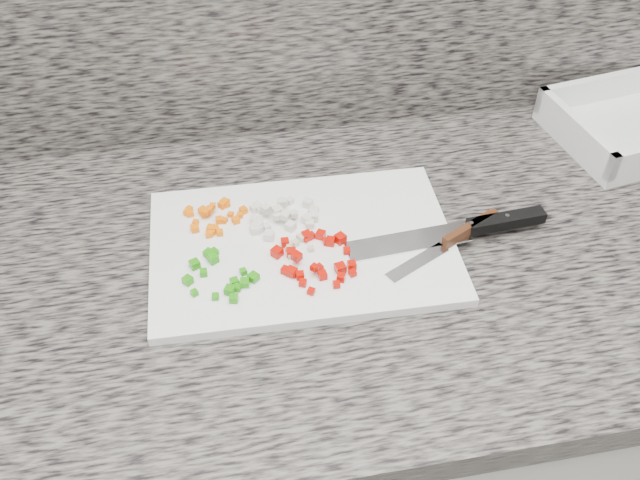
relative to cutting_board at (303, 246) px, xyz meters
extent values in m
cube|color=silver|center=(0.05, -0.02, -0.48)|extent=(3.92, 0.62, 0.86)
cube|color=#605C55|center=(0.05, -0.02, -0.03)|extent=(3.96, 0.64, 0.04)
cube|color=white|center=(0.00, 0.00, 0.00)|extent=(0.41, 0.28, 0.01)
cube|color=orange|center=(-0.10, 0.09, 0.01)|extent=(0.01, 0.01, 0.01)
cube|color=orange|center=(-0.09, 0.07, 0.01)|extent=(0.01, 0.01, 0.01)
cube|color=orange|center=(-0.07, 0.07, 0.01)|extent=(0.01, 0.01, 0.01)
cube|color=orange|center=(-0.11, 0.06, 0.01)|extent=(0.01, 0.01, 0.01)
cube|color=orange|center=(-0.09, 0.09, 0.01)|extent=(0.01, 0.01, 0.01)
cube|color=orange|center=(-0.11, 0.04, 0.01)|extent=(0.01, 0.01, 0.01)
cube|color=orange|center=(-0.14, 0.05, 0.01)|extent=(0.01, 0.01, 0.01)
cube|color=orange|center=(-0.08, 0.07, 0.01)|extent=(0.01, 0.01, 0.01)
cube|color=orange|center=(-0.12, 0.04, 0.01)|extent=(0.01, 0.01, 0.01)
cube|color=orange|center=(-0.12, 0.03, 0.01)|extent=(0.01, 0.01, 0.01)
cube|color=orange|center=(-0.10, 0.10, 0.01)|extent=(0.01, 0.01, 0.01)
cube|color=orange|center=(-0.12, 0.08, 0.02)|extent=(0.01, 0.01, 0.01)
cube|color=orange|center=(-0.15, 0.09, 0.01)|extent=(0.01, 0.01, 0.01)
cube|color=orange|center=(-0.14, 0.08, 0.01)|extent=(0.01, 0.01, 0.01)
cube|color=orange|center=(-0.12, 0.04, 0.01)|extent=(0.01, 0.01, 0.01)
cube|color=orange|center=(-0.13, 0.08, 0.01)|extent=(0.01, 0.01, 0.01)
cube|color=orange|center=(-0.15, 0.08, 0.01)|extent=(0.01, 0.01, 0.01)
cube|color=orange|center=(-0.11, 0.04, 0.01)|extent=(0.01, 0.01, 0.01)
cube|color=orange|center=(-0.14, 0.06, 0.01)|extent=(0.01, 0.01, 0.01)
cube|color=orange|center=(-0.08, 0.06, 0.01)|extent=(0.01, 0.01, 0.01)
cube|color=orange|center=(-0.12, 0.07, 0.02)|extent=(0.01, 0.01, 0.01)
cube|color=orange|center=(-0.11, 0.08, 0.02)|extent=(0.01, 0.01, 0.01)
cube|color=orange|center=(-0.10, 0.06, 0.01)|extent=(0.01, 0.01, 0.01)
cube|color=orange|center=(-0.13, 0.08, 0.01)|extent=(0.01, 0.01, 0.01)
cube|color=silver|center=(-0.02, 0.04, 0.02)|extent=(0.02, 0.02, 0.01)
cube|color=silver|center=(-0.03, 0.05, 0.02)|extent=(0.02, 0.02, 0.01)
cube|color=silver|center=(-0.01, 0.03, 0.01)|extent=(0.02, 0.02, 0.01)
cube|color=silver|center=(0.02, 0.07, 0.01)|extent=(0.02, 0.02, 0.01)
cube|color=silver|center=(0.01, 0.04, 0.01)|extent=(0.02, 0.02, 0.01)
cube|color=silver|center=(-0.06, 0.08, 0.01)|extent=(0.01, 0.01, 0.01)
cube|color=silver|center=(-0.01, 0.08, 0.01)|extent=(0.01, 0.01, 0.01)
cube|color=silver|center=(-0.06, 0.03, 0.01)|extent=(0.02, 0.02, 0.01)
cube|color=silver|center=(-0.06, 0.03, 0.01)|extent=(0.01, 0.01, 0.01)
cube|color=silver|center=(-0.05, 0.07, 0.01)|extent=(0.01, 0.01, 0.01)
cube|color=silver|center=(0.01, 0.03, 0.01)|extent=(0.01, 0.01, 0.01)
cube|color=silver|center=(-0.04, 0.03, 0.01)|extent=(0.01, 0.01, 0.01)
cube|color=silver|center=(0.02, 0.05, 0.01)|extent=(0.02, 0.02, 0.01)
cube|color=silver|center=(0.02, 0.04, 0.01)|extent=(0.01, 0.01, 0.01)
cube|color=silver|center=(-0.05, 0.08, 0.01)|extent=(0.01, 0.01, 0.01)
cube|color=silver|center=(0.00, 0.05, 0.01)|extent=(0.01, 0.01, 0.01)
cube|color=silver|center=(0.00, 0.08, 0.01)|extent=(0.01, 0.01, 0.01)
cube|color=silver|center=(-0.04, 0.02, 0.01)|extent=(0.02, 0.02, 0.01)
cube|color=silver|center=(-0.01, 0.04, 0.02)|extent=(0.01, 0.01, 0.01)
cube|color=silver|center=(-0.03, 0.04, 0.02)|extent=(0.01, 0.01, 0.01)
cube|color=silver|center=(-0.05, 0.04, 0.01)|extent=(0.01, 0.01, 0.01)
cube|color=silver|center=(-0.06, 0.04, 0.01)|extent=(0.02, 0.02, 0.01)
cube|color=silver|center=(-0.04, 0.06, 0.02)|extent=(0.02, 0.02, 0.01)
cube|color=silver|center=(-0.02, 0.07, 0.02)|extent=(0.01, 0.01, 0.01)
cube|color=silver|center=(-0.06, 0.05, 0.01)|extent=(0.01, 0.01, 0.01)
cube|color=#248D0C|center=(-0.12, -0.08, 0.01)|extent=(0.01, 0.01, 0.01)
cube|color=#248D0C|center=(-0.12, -0.01, 0.01)|extent=(0.01, 0.01, 0.01)
cube|color=#248D0C|center=(-0.14, -0.02, 0.01)|extent=(0.02, 0.02, 0.01)
cube|color=#248D0C|center=(-0.07, -0.06, 0.01)|extent=(0.02, 0.02, 0.01)
cube|color=#248D0C|center=(-0.10, -0.06, 0.01)|extent=(0.01, 0.01, 0.01)
cube|color=#248D0C|center=(-0.13, -0.04, 0.01)|extent=(0.01, 0.01, 0.01)
cube|color=#248D0C|center=(-0.08, -0.04, 0.01)|extent=(0.01, 0.01, 0.01)
cube|color=#248D0C|center=(-0.12, 0.00, 0.01)|extent=(0.02, 0.02, 0.01)
cube|color=#248D0C|center=(-0.10, -0.07, 0.01)|extent=(0.02, 0.02, 0.01)
cube|color=#248D0C|center=(-0.10, -0.09, 0.01)|extent=(0.01, 0.01, 0.01)
cube|color=#248D0C|center=(-0.09, -0.07, 0.01)|extent=(0.01, 0.01, 0.01)
cube|color=#248D0C|center=(-0.15, -0.05, 0.01)|extent=(0.02, 0.02, 0.01)
cube|color=#248D0C|center=(-0.15, -0.07, 0.01)|extent=(0.01, 0.01, 0.01)
cube|color=#248D0C|center=(-0.12, -0.01, 0.01)|extent=(0.02, 0.02, 0.01)
cube|color=#248D0C|center=(-0.08, -0.06, 0.01)|extent=(0.01, 0.01, 0.01)
cube|color=#248D0C|center=(-0.12, 0.00, 0.01)|extent=(0.01, 0.01, 0.01)
cube|color=#C00D02|center=(0.05, -0.01, 0.01)|extent=(0.02, 0.02, 0.01)
cube|color=#C00D02|center=(0.04, -0.01, 0.01)|extent=(0.01, 0.01, 0.01)
cube|color=#C00D02|center=(0.05, -0.06, 0.01)|extent=(0.01, 0.01, 0.01)
cube|color=#C00D02|center=(0.01, -0.05, 0.01)|extent=(0.01, 0.01, 0.01)
cube|color=#C00D02|center=(-0.02, 0.00, 0.01)|extent=(0.01, 0.01, 0.01)
cube|color=#C00D02|center=(0.01, -0.06, 0.02)|extent=(0.01, 0.01, 0.01)
cube|color=#C00D02|center=(0.03, -0.09, 0.01)|extent=(0.01, 0.01, 0.01)
cube|color=#C00D02|center=(0.01, 0.01, 0.01)|extent=(0.01, 0.01, 0.01)
cube|color=#C00D02|center=(-0.04, -0.02, 0.01)|extent=(0.02, 0.02, 0.01)
cube|color=#C00D02|center=(-0.02, -0.06, 0.01)|extent=(0.01, 0.01, 0.01)
cube|color=#C00D02|center=(0.01, 0.01, 0.01)|extent=(0.01, 0.01, 0.01)
cube|color=#C00D02|center=(-0.01, -0.04, 0.02)|extent=(0.02, 0.02, 0.01)
cube|color=#C00D02|center=(0.05, -0.07, 0.01)|extent=(0.01, 0.01, 0.01)
cube|color=#C00D02|center=(0.04, -0.08, 0.01)|extent=(0.01, 0.01, 0.01)
cube|color=#C00D02|center=(0.05, -0.03, 0.01)|extent=(0.01, 0.01, 0.01)
cube|color=#C00D02|center=(-0.01, -0.06, 0.01)|extent=(0.01, 0.01, 0.01)
cube|color=#C00D02|center=(0.00, -0.09, 0.01)|extent=(0.01, 0.01, 0.01)
cube|color=#C00D02|center=(0.03, 0.00, 0.01)|extent=(0.02, 0.02, 0.01)
cube|color=#C00D02|center=(-0.02, -0.06, 0.01)|extent=(0.02, 0.02, 0.01)
cube|color=#C00D02|center=(0.04, -0.06, 0.01)|extent=(0.02, 0.02, 0.01)
cube|color=#C00D02|center=(-0.01, -0.08, 0.01)|extent=(0.01, 0.01, 0.01)
cube|color=#C00D02|center=(0.00, 0.00, 0.01)|extent=(0.01, 0.01, 0.01)
cube|color=#C00D02|center=(0.03, -0.01, 0.01)|extent=(0.01, 0.01, 0.01)
cube|color=#C00D02|center=(-0.03, -0.05, 0.01)|extent=(0.01, 0.01, 0.01)
cube|color=#C00D02|center=(-0.02, -0.02, 0.01)|extent=(0.01, 0.01, 0.01)
cube|color=#C00D02|center=(0.01, -0.07, 0.01)|extent=(0.01, 0.01, 0.01)
cube|color=#C00D02|center=(-0.02, -0.02, 0.01)|extent=(0.01, 0.01, 0.01)
cube|color=beige|center=(0.00, 0.01, 0.01)|extent=(0.01, 0.01, 0.01)
cube|color=beige|center=(-0.02, 0.00, 0.01)|extent=(0.01, 0.01, 0.01)
cube|color=beige|center=(-0.02, -0.03, 0.01)|extent=(0.01, 0.01, 0.01)
cube|color=beige|center=(0.00, 0.00, 0.01)|extent=(0.01, 0.01, 0.01)
cube|color=beige|center=(0.01, -0.02, 0.01)|extent=(0.01, 0.01, 0.01)
cube|color=beige|center=(-0.01, 0.00, 0.01)|extent=(0.01, 0.01, 0.01)
cube|color=beige|center=(-0.02, -0.02, 0.01)|extent=(0.01, 0.01, 0.01)
cube|color=beige|center=(-0.02, -0.01, 0.01)|extent=(0.01, 0.01, 0.01)
cube|color=silver|center=(0.14, -0.03, 0.01)|extent=(0.17, 0.05, 0.00)
cube|color=black|center=(0.28, -0.02, 0.01)|extent=(0.11, 0.03, 0.02)
cylinder|color=silver|center=(0.28, -0.02, 0.02)|extent=(0.01, 0.01, 0.00)
cube|color=silver|center=(0.14, -0.07, 0.01)|extent=(0.09, 0.06, 0.00)
cube|color=#482512|center=(0.23, -0.02, 0.01)|extent=(0.09, 0.05, 0.02)
cylinder|color=silver|center=(0.23, -0.02, 0.02)|extent=(0.01, 0.01, 0.00)
cube|color=white|center=(0.57, 0.26, 0.03)|extent=(0.28, 0.06, 0.04)
cube|color=white|center=(0.45, 0.14, 0.03)|extent=(0.04, 0.20, 0.04)
camera|label=1|loc=(-0.10, -0.68, 0.67)|focal=40.00mm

